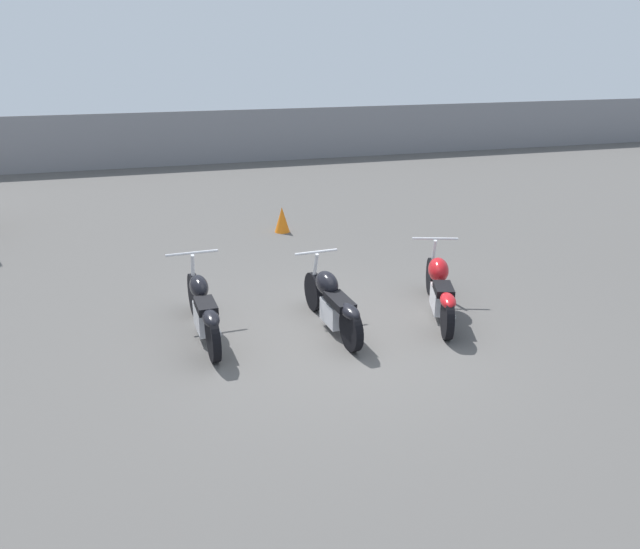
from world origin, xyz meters
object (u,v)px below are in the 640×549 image
(motorcycle_slot_0, at_px, (203,309))
(motorcycle_slot_1, at_px, (333,302))
(traffic_cone_near, at_px, (282,220))
(motorcycle_slot_2, at_px, (440,289))

(motorcycle_slot_0, xyz_separation_m, motorcycle_slot_1, (1.68, -0.28, -0.00))
(motorcycle_slot_1, xyz_separation_m, traffic_cone_near, (0.46, 4.77, -0.13))
(motorcycle_slot_0, height_order, motorcycle_slot_2, motorcycle_slot_0)
(motorcycle_slot_0, xyz_separation_m, traffic_cone_near, (2.14, 4.48, -0.14))
(motorcycle_slot_1, height_order, traffic_cone_near, motorcycle_slot_1)
(traffic_cone_near, bearing_deg, motorcycle_slot_2, -76.45)
(motorcycle_slot_2, xyz_separation_m, traffic_cone_near, (-1.14, 4.74, -0.14))
(motorcycle_slot_1, xyz_separation_m, motorcycle_slot_2, (1.60, 0.03, 0.00))
(motorcycle_slot_0, height_order, motorcycle_slot_1, motorcycle_slot_0)
(motorcycle_slot_2, height_order, traffic_cone_near, motorcycle_slot_2)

